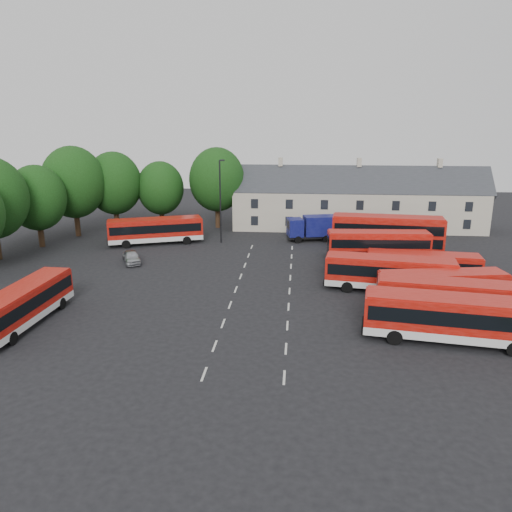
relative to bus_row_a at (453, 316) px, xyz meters
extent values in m
plane|color=black|center=(-16.61, 8.06, -2.06)|extent=(140.00, 140.00, 0.00)
cube|color=beige|center=(-16.61, -5.94, -2.06)|extent=(0.15, 1.80, 0.01)
cube|color=beige|center=(-16.61, -1.94, -2.06)|extent=(0.15, 1.80, 0.01)
cube|color=beige|center=(-16.61, 2.06, -2.06)|extent=(0.15, 1.80, 0.01)
cube|color=beige|center=(-16.61, 6.06, -2.06)|extent=(0.15, 1.80, 0.01)
cube|color=beige|center=(-16.61, 10.06, -2.06)|extent=(0.15, 1.80, 0.01)
cube|color=beige|center=(-16.61, 14.06, -2.06)|extent=(0.15, 1.80, 0.01)
cube|color=beige|center=(-16.61, 18.06, -2.06)|extent=(0.15, 1.80, 0.01)
cube|color=beige|center=(-16.61, 22.06, -2.06)|extent=(0.15, 1.80, 0.01)
cube|color=beige|center=(-16.61, 26.06, -2.06)|extent=(0.15, 1.80, 0.01)
cube|color=beige|center=(-11.61, -5.94, -2.06)|extent=(0.15, 1.80, 0.01)
cube|color=beige|center=(-11.61, -1.94, -2.06)|extent=(0.15, 1.80, 0.01)
cube|color=beige|center=(-11.61, 2.06, -2.06)|extent=(0.15, 1.80, 0.01)
cube|color=beige|center=(-11.61, 6.06, -2.06)|extent=(0.15, 1.80, 0.01)
cube|color=beige|center=(-11.61, 10.06, -2.06)|extent=(0.15, 1.80, 0.01)
cube|color=beige|center=(-11.61, 14.06, -2.06)|extent=(0.15, 1.80, 0.01)
cube|color=beige|center=(-11.61, 18.06, -2.06)|extent=(0.15, 1.80, 0.01)
cube|color=beige|center=(-11.61, 22.06, -2.06)|extent=(0.15, 1.80, 0.01)
cube|color=beige|center=(-11.61, 26.06, -2.06)|extent=(0.15, 1.80, 0.01)
cylinder|color=black|center=(-42.61, 24.06, -0.22)|extent=(0.70, 0.70, 3.67)
ellipsoid|color=#15360E|center=(-42.61, 24.06, 4.04)|extent=(6.93, 6.93, 7.97)
cylinder|color=black|center=(-40.61, 30.06, 0.13)|extent=(0.70, 0.70, 4.38)
ellipsoid|color=#15360E|center=(-40.61, 30.06, 5.20)|extent=(8.25, 8.25, 9.49)
cylinder|color=black|center=(-36.61, 34.06, -0.05)|extent=(0.70, 0.70, 4.02)
ellipsoid|color=#15360E|center=(-36.61, 34.06, 4.62)|extent=(7.59, 7.59, 8.73)
cylinder|color=black|center=(-30.61, 36.06, -0.31)|extent=(0.70, 0.70, 3.50)
ellipsoid|color=#15360E|center=(-30.61, 36.06, 3.75)|extent=(6.60, 6.60, 7.59)
cylinder|color=black|center=(-22.61, 37.06, 0.04)|extent=(0.70, 0.70, 4.20)
ellipsoid|color=#15360E|center=(-22.61, 37.06, 4.91)|extent=(7.92, 7.92, 9.11)
cube|color=beige|center=(-2.61, 38.06, 0.69)|extent=(35.00, 7.00, 5.50)
cube|color=#2D3035|center=(-2.61, 38.06, 3.44)|extent=(35.70, 7.13, 7.13)
cube|color=beige|center=(-13.61, 38.06, 7.40)|extent=(0.60, 0.90, 1.20)
cube|color=beige|center=(-2.61, 38.06, 7.40)|extent=(0.60, 0.90, 1.20)
cube|color=beige|center=(8.39, 38.06, 7.40)|extent=(0.60, 0.90, 1.20)
cube|color=silver|center=(0.00, 0.00, -1.21)|extent=(12.41, 4.59, 0.61)
cube|color=#AC140A|center=(0.00, 0.00, 0.17)|extent=(12.41, 4.59, 2.15)
cube|color=black|center=(0.00, 0.00, 0.23)|extent=(11.94, 4.59, 1.05)
cube|color=#AC140A|center=(0.00, 0.00, 1.30)|extent=(12.16, 4.45, 0.13)
cylinder|color=black|center=(-4.03, -0.63, -1.51)|extent=(1.14, 0.48, 1.10)
cylinder|color=black|center=(4.03, 0.63, -1.51)|extent=(1.14, 0.48, 1.10)
cube|color=silver|center=(1.17, 4.17, -1.25)|extent=(11.74, 4.40, 0.57)
cube|color=#AC140A|center=(1.17, 4.17, 0.05)|extent=(11.74, 4.40, 2.03)
cube|color=black|center=(1.17, 4.17, 0.10)|extent=(11.29, 4.39, 0.99)
cube|color=#AC140A|center=(1.17, 4.17, 1.12)|extent=(11.49, 4.26, 0.13)
cylinder|color=black|center=(-2.64, 3.59, -1.54)|extent=(1.08, 0.45, 1.04)
cylinder|color=black|center=(4.99, 4.74, -1.54)|extent=(1.08, 0.45, 1.04)
cube|color=silver|center=(1.28, 7.46, -1.32)|extent=(10.84, 4.11, 0.53)
cube|color=#AC140A|center=(1.28, 7.46, -0.11)|extent=(10.84, 4.11, 1.88)
cube|color=black|center=(1.28, 7.46, -0.06)|extent=(10.44, 4.09, 0.91)
cube|color=#AC140A|center=(1.28, 7.46, 0.88)|extent=(10.62, 3.98, 0.12)
cylinder|color=black|center=(-1.88, 5.83, -1.58)|extent=(0.99, 0.42, 0.96)
cylinder|color=black|center=(4.45, 9.08, -1.58)|extent=(0.99, 0.42, 0.96)
cube|color=silver|center=(-2.54, 10.74, -1.25)|extent=(11.76, 4.30, 0.57)
cube|color=#AC140A|center=(-2.54, 10.74, 0.06)|extent=(11.76, 4.30, 2.04)
cube|color=black|center=(-2.54, 10.74, 0.11)|extent=(11.31, 4.29, 0.99)
cube|color=#AC140A|center=(-2.54, 10.74, 1.13)|extent=(11.52, 4.16, 0.13)
cylinder|color=black|center=(-6.36, 10.12, -1.54)|extent=(1.08, 0.44, 1.05)
cylinder|color=black|center=(1.27, 11.36, -1.54)|extent=(1.08, 0.44, 1.05)
cube|color=silver|center=(1.11, 13.57, -1.32)|extent=(10.69, 3.48, 0.52)
cube|color=#AC140A|center=(1.11, 13.57, -0.13)|extent=(10.69, 3.48, 1.86)
cube|color=black|center=(1.11, 13.57, -0.08)|extent=(10.28, 3.49, 0.91)
cube|color=#AC140A|center=(1.11, 13.57, 0.85)|extent=(10.47, 3.36, 0.11)
cylinder|color=black|center=(-2.35, 12.85, -1.58)|extent=(0.98, 0.37, 0.95)
cylinder|color=black|center=(4.56, 14.29, -1.58)|extent=(0.98, 0.37, 0.95)
cube|color=silver|center=(-2.66, 17.17, -1.33)|extent=(10.42, 2.86, 0.52)
cube|color=#AC140A|center=(-2.66, 17.17, 0.49)|extent=(10.42, 2.86, 3.14)
cube|color=black|center=(-2.66, 17.17, -0.12)|extent=(10.02, 2.90, 0.89)
cube|color=#AC140A|center=(-2.66, 17.17, 2.11)|extent=(10.21, 2.76, 0.11)
cylinder|color=black|center=(-5.91, 15.95, -1.59)|extent=(0.95, 0.31, 0.94)
cylinder|color=black|center=(0.58, 18.40, -1.59)|extent=(0.95, 0.31, 0.94)
cube|color=black|center=(-2.66, 17.17, 1.10)|extent=(10.02, 2.90, 0.89)
cube|color=silver|center=(-1.01, 21.84, -1.21)|extent=(12.31, 4.01, 0.60)
cube|color=#AC140A|center=(-1.01, 21.84, 0.93)|extent=(12.31, 4.01, 3.68)
cube|color=black|center=(-1.01, 21.84, 0.22)|extent=(11.84, 4.03, 1.04)
cube|color=#AC140A|center=(-1.01, 21.84, 2.83)|extent=(12.06, 3.88, 0.13)
cylinder|color=black|center=(-4.99, 21.02, -1.51)|extent=(1.13, 0.42, 1.10)
cylinder|color=black|center=(2.97, 22.66, -1.51)|extent=(1.13, 0.42, 1.10)
cube|color=black|center=(-1.01, 21.84, 1.65)|extent=(11.84, 4.03, 1.04)
cube|color=silver|center=(-31.76, 0.53, -1.30)|extent=(2.93, 10.90, 0.54)
cube|color=#AC140A|center=(-31.76, 0.53, -0.07)|extent=(2.93, 10.90, 1.91)
cube|color=black|center=(-31.76, 0.53, -0.02)|extent=(2.97, 10.47, 0.93)
cube|color=#AC140A|center=(-31.76, 0.53, 0.93)|extent=(2.82, 10.68, 0.12)
cylinder|color=black|center=(-30.81, -2.97, -1.57)|extent=(0.32, 0.99, 0.98)
cylinder|color=black|center=(-32.72, 4.03, -1.57)|extent=(0.32, 0.99, 0.98)
cube|color=silver|center=(-28.84, 26.50, -1.24)|extent=(11.83, 6.51, 0.58)
cube|color=#AC140A|center=(-28.84, 26.50, 0.08)|extent=(11.83, 6.51, 2.06)
cube|color=black|center=(-28.84, 26.50, 0.13)|extent=(11.42, 6.40, 1.01)
cube|color=#AC140A|center=(-28.84, 26.50, 1.16)|extent=(11.58, 6.33, 0.13)
cylinder|color=black|center=(-31.92, 24.10, -1.53)|extent=(1.10, 0.64, 1.06)
cylinder|color=black|center=(-25.76, 28.91, -1.53)|extent=(1.10, 0.64, 1.06)
cube|color=black|center=(-8.59, 30.10, -1.46)|extent=(7.69, 3.55, 0.28)
cube|color=#0F1258|center=(-11.31, 29.49, -0.20)|extent=(2.32, 2.67, 2.23)
cube|color=black|center=(-12.18, 29.30, 0.13)|extent=(0.52, 1.95, 1.12)
cube|color=#0F1258|center=(-7.55, 30.33, -0.06)|extent=(5.68, 3.42, 2.51)
cylinder|color=black|center=(-10.90, 28.51, -1.60)|extent=(0.96, 0.46, 0.93)
cylinder|color=black|center=(-6.06, 31.74, -1.60)|extent=(0.96, 0.46, 0.93)
imported|color=#AEB1B6|center=(-29.15, 17.87, -1.36)|extent=(3.29, 4.43, 1.40)
cylinder|color=black|center=(-20.74, 27.93, 3.15)|extent=(0.19, 0.19, 10.43)
cube|color=black|center=(-20.44, 28.00, 8.37)|extent=(0.67, 0.39, 0.19)
camera|label=1|loc=(-11.01, -33.56, 13.34)|focal=35.00mm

